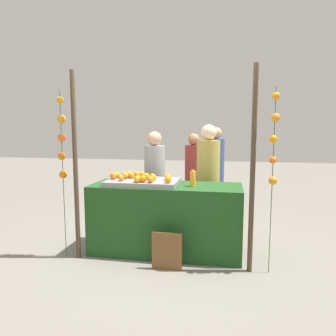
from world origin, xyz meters
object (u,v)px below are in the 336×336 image
Objects in this scene: orange_1 at (137,179)px; orange_0 at (146,176)px; chalkboard_sign at (167,252)px; juice_bottle at (193,179)px; vendor_right at (208,186)px; vendor_left at (155,187)px; stall_counter at (166,218)px.

orange_0 is at bearing 75.14° from orange_1.
orange_1 is 0.94m from chalkboard_sign.
juice_bottle is at bearing 63.06° from chalkboard_sign.
orange_1 is at bearing -131.72° from vendor_right.
vendor_left is at bearing 132.13° from juice_bottle.
vendor_left reaches higher than chalkboard_sign.
stall_counter is 0.68m from orange_1.
stall_counter is 0.91m from vendor_right.
chalkboard_sign is at bearing -70.96° from vendor_left.
vendor_right is at bearing 78.37° from juice_bottle.
vendor_right is (0.51, 0.68, 0.33)m from stall_counter.
chalkboard_sign is (0.43, -0.29, -0.78)m from orange_1.
orange_0 is 0.20× the size of chalkboard_sign.
orange_0 is at bearing -86.10° from vendor_left.
vendor_left is (-0.30, 0.67, 0.29)m from stall_counter.
stall_counter reaches higher than chalkboard_sign.
stall_counter is 23.42× the size of orange_1.
orange_1 is at bearing -90.82° from vendor_left.
vendor_right is (0.15, 0.73, -0.21)m from juice_bottle.
juice_bottle is at bearing -3.40° from orange_0.
chalkboard_sign is (0.37, -0.51, -0.79)m from orange_0.
juice_bottle is at bearing -47.87° from vendor_left.
juice_bottle reaches higher than stall_counter.
juice_bottle reaches higher than chalkboard_sign.
vendor_right reaches higher than vendor_left.
orange_1 is at bearing -104.86° from orange_0.
juice_bottle is (0.67, 0.19, -0.00)m from orange_1.
orange_0 is at bearing -175.84° from stall_counter.
vendor_right is (0.82, 0.92, -0.22)m from orange_1.
chalkboard_sign is (0.11, -0.53, -0.23)m from stall_counter.
orange_0 reaches higher than chalkboard_sign.
orange_0 reaches higher than stall_counter.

